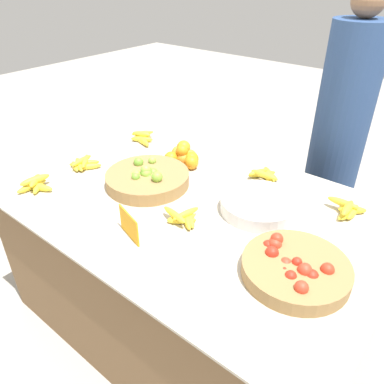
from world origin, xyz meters
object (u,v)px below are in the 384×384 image
Objects in this scene: tomato_basket at (295,268)px; metal_bowl at (259,205)px; lime_bowl at (147,178)px; price_sign at (129,225)px; vendor_person at (335,152)px.

metal_bowl is (-0.30, 0.27, -0.00)m from tomato_basket.
lime_bowl is at bearing -165.09° from metal_bowl.
lime_bowl is 1.08× the size of tomato_basket.
lime_bowl is 0.42m from price_sign.
lime_bowl reaches higher than metal_bowl.
metal_bowl is at bearing -92.41° from vendor_person.
lime_bowl is 0.57m from metal_bowl.
tomato_basket is 1.11× the size of metal_bowl.
lime_bowl is 1.20× the size of metal_bowl.
price_sign is 0.09× the size of vendor_person.
price_sign is at bearing -160.48° from tomato_basket.
price_sign reaches higher than metal_bowl.
lime_bowl is 2.72× the size of price_sign.
tomato_basket is 0.65m from price_sign.
vendor_person reaches higher than metal_bowl.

